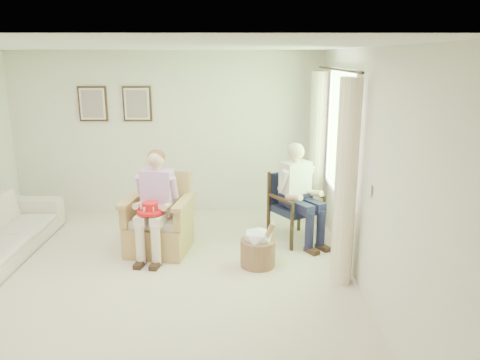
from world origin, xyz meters
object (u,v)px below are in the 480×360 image
at_px(wicker_armchair, 159,227).
at_px(hatbox, 258,247).
at_px(wood_armchair, 295,203).
at_px(person_dark, 297,187).
at_px(person_wicker, 156,197).
at_px(red_hat, 150,209).

height_order(wicker_armchair, hatbox, wicker_armchair).
bearing_deg(wood_armchair, person_dark, -122.63).
bearing_deg(wood_armchair, wicker_armchair, 160.38).
bearing_deg(person_wicker, hatbox, -6.53).
relative_size(red_hat, hatbox, 0.52).
distance_m(wicker_armchair, red_hat, 0.50).
bearing_deg(person_dark, wood_armchair, 57.37).
xyz_separation_m(wicker_armchair, red_hat, (-0.04, -0.34, 0.36)).
distance_m(person_dark, red_hat, 1.98).
xyz_separation_m(person_dark, hatbox, (-0.56, -0.76, -0.54)).
height_order(person_dark, red_hat, person_dark).
distance_m(wood_armchair, person_wicker, 1.95).
relative_size(person_dark, red_hat, 4.12).
distance_m(wicker_armchair, person_dark, 1.92).
bearing_deg(wicker_armchair, person_dark, 17.26).
bearing_deg(hatbox, wicker_armchair, 159.12).
bearing_deg(red_hat, hatbox, -6.57).
xyz_separation_m(wood_armchair, person_wicker, (-1.85, -0.56, 0.26)).
xyz_separation_m(person_wicker, red_hat, (-0.04, -0.20, -0.10)).
relative_size(wicker_armchair, hatbox, 1.60).
height_order(wood_armchair, red_hat, wood_armchair).
height_order(wood_armchair, person_wicker, person_wicker).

